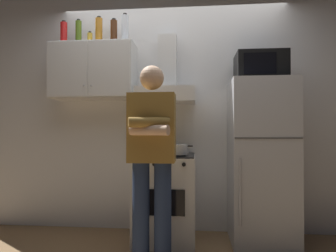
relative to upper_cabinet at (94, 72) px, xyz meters
name	(u,v)px	position (x,y,z in m)	size (l,w,h in m)	color
ground_plane	(168,250)	(0.85, -0.37, -1.75)	(7.00, 7.00, 0.00)	olive
back_wall_tiled	(173,109)	(0.85, 0.23, -0.40)	(4.80, 0.10, 2.70)	white
upper_cabinet	(94,72)	(0.00, 0.00, 0.00)	(0.90, 0.37, 0.60)	silver
stove_oven	(165,197)	(0.80, -0.13, -1.32)	(0.60, 0.62, 0.87)	white
range_hood	(167,85)	(0.80, 0.00, -0.15)	(0.60, 0.44, 0.75)	white
refrigerator	(261,162)	(1.75, -0.12, -0.95)	(0.60, 0.62, 1.60)	silver
microwave	(260,67)	(1.75, -0.11, -0.01)	(0.48, 0.37, 0.28)	black
person_standing	(152,156)	(0.75, -0.73, -0.85)	(0.38, 0.33, 1.64)	navy
cooking_pot	(177,149)	(0.93, -0.24, -0.83)	(0.30, 0.20, 0.10)	#B7BABF
bottle_spice_jar	(90,38)	(-0.04, 0.00, 0.36)	(0.05, 0.05, 0.14)	gold
bottle_vodka_clear	(125,29)	(0.35, -0.02, 0.45)	(0.07, 0.07, 0.32)	silver
bottle_rum_dark	(114,32)	(0.23, -0.01, 0.43)	(0.07, 0.07, 0.27)	#47230F
bottle_liquor_amber	(99,31)	(0.06, 0.00, 0.45)	(0.08, 0.08, 0.30)	#B7721E
bottle_olive_oil	(78,33)	(-0.17, -0.01, 0.43)	(0.06, 0.06, 0.28)	#4C6B19
bottle_soda_red	(64,33)	(-0.33, -0.02, 0.42)	(0.07, 0.07, 0.26)	red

